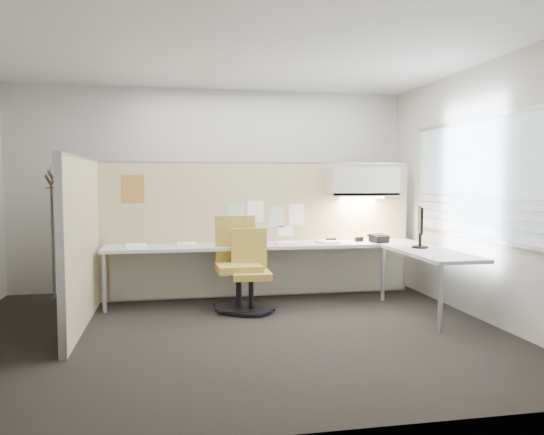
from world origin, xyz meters
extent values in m
cube|color=black|center=(0.00, 0.00, -0.01)|extent=(5.50, 4.50, 0.01)
cube|color=white|center=(0.00, 0.00, 2.80)|extent=(5.50, 4.50, 0.01)
cube|color=beige|center=(0.00, 2.25, 1.40)|extent=(5.50, 0.02, 2.80)
cube|color=beige|center=(0.00, -2.25, 1.40)|extent=(5.50, 0.02, 2.80)
cube|color=beige|center=(2.75, 0.00, 1.40)|extent=(0.02, 4.50, 2.80)
cube|color=#96A2AE|center=(2.73, 0.00, 1.55)|extent=(0.01, 2.80, 1.30)
cube|color=tan|center=(0.55, 1.60, 0.88)|extent=(4.10, 0.06, 1.75)
cube|color=tan|center=(-1.50, 0.50, 0.88)|extent=(0.06, 2.20, 1.75)
cube|color=beige|center=(0.60, 1.27, 0.71)|extent=(4.00, 0.60, 0.04)
cube|color=beige|center=(2.30, 0.23, 0.71)|extent=(0.60, 1.47, 0.04)
cube|color=beige|center=(0.60, 1.54, 0.34)|extent=(3.90, 0.02, 0.64)
cylinder|color=#A5A8AA|center=(-1.35, 1.02, 0.34)|extent=(0.05, 0.05, 0.69)
cylinder|color=#A5A8AA|center=(2.05, -0.45, 0.34)|extent=(0.05, 0.05, 0.69)
cylinder|color=#A5A8AA|center=(2.05, 1.02, 0.34)|extent=(0.05, 0.05, 0.69)
cube|color=beige|center=(1.90, 1.39, 1.51)|extent=(0.90, 0.36, 0.38)
cube|color=#FFEABF|center=(1.90, 1.39, 1.30)|extent=(0.60, 0.06, 0.02)
cube|color=#8CBF8C|center=(0.25, 1.57, 1.10)|extent=(0.21, 0.00, 0.28)
cube|color=white|center=(0.50, 1.57, 1.12)|extent=(0.21, 0.00, 0.28)
cube|color=#8CBF8C|center=(0.78, 1.57, 1.05)|extent=(0.21, 0.00, 0.28)
cube|color=white|center=(1.05, 1.57, 1.08)|extent=(0.21, 0.00, 0.28)
cube|color=#8CBF8C|center=(0.40, 1.57, 0.88)|extent=(0.28, 0.00, 0.18)
cube|color=white|center=(0.90, 1.57, 0.86)|extent=(0.21, 0.00, 0.14)
cube|color=orange|center=(-1.05, 1.57, 1.42)|extent=(0.28, 0.00, 0.35)
cylinder|color=black|center=(0.31, 0.71, 0.03)|extent=(0.50, 0.50, 0.03)
cylinder|color=black|center=(0.31, 0.71, 0.22)|extent=(0.06, 0.06, 0.39)
cube|color=#EAC357|center=(0.31, 0.71, 0.44)|extent=(0.46, 0.46, 0.08)
cube|color=#EAC357|center=(0.32, 0.92, 0.72)|extent=(0.43, 0.07, 0.48)
cylinder|color=black|center=(0.19, 0.85, 0.03)|extent=(0.57, 0.57, 0.03)
cylinder|color=black|center=(0.19, 0.85, 0.25)|extent=(0.07, 0.07, 0.44)
cube|color=#EAC357|center=(0.19, 0.85, 0.51)|extent=(0.52, 0.52, 0.09)
cube|color=#EAC357|center=(0.18, 1.09, 0.83)|extent=(0.49, 0.08, 0.55)
cylinder|color=black|center=(2.30, 0.52, 0.74)|extent=(0.19, 0.19, 0.02)
cylinder|color=black|center=(2.30, 0.52, 0.83)|extent=(0.04, 0.04, 0.17)
cube|color=black|center=(2.30, 0.52, 1.07)|extent=(0.20, 0.44, 0.31)
cube|color=black|center=(2.30, 0.52, 1.07)|extent=(0.16, 0.39, 0.27)
cube|color=black|center=(2.04, 1.15, 0.78)|extent=(0.24, 0.24, 0.12)
cylinder|color=black|center=(1.95, 1.17, 0.81)|extent=(0.08, 0.17, 0.04)
cube|color=black|center=(1.46, 1.32, 0.76)|extent=(0.15, 0.08, 0.05)
cube|color=black|center=(1.83, 1.29, 0.76)|extent=(0.11, 0.09, 0.06)
cube|color=silver|center=(-1.50, -0.43, 1.77)|extent=(0.14, 0.02, 0.02)
cylinder|color=silver|center=(-1.57, -0.43, 1.69)|extent=(0.02, 0.02, 0.14)
cube|color=#AD7F4C|center=(-1.57, -0.43, 1.56)|extent=(0.02, 0.39, 0.12)
cube|color=#AD7F4C|center=(-1.60, -0.40, 1.52)|extent=(0.02, 0.39, 0.12)
cube|color=#979AA1|center=(-1.58, -0.48, 1.00)|extent=(0.01, 0.07, 0.97)
cube|color=white|center=(-1.00, 1.21, 0.75)|extent=(0.25, 0.31, 0.03)
cube|color=white|center=(-0.40, 1.35, 0.74)|extent=(0.24, 0.31, 0.02)
cube|color=white|center=(0.28, 1.22, 0.75)|extent=(0.24, 0.31, 0.04)
cube|color=white|center=(0.84, 1.27, 0.74)|extent=(0.24, 0.31, 0.02)
cube|color=white|center=(1.37, 1.23, 0.74)|extent=(0.29, 0.34, 0.03)
camera|label=1|loc=(-0.57, -5.26, 1.53)|focal=35.00mm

